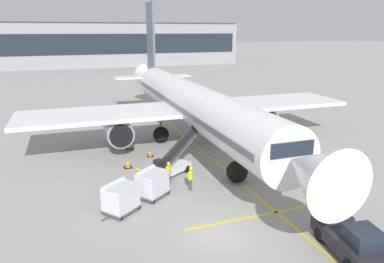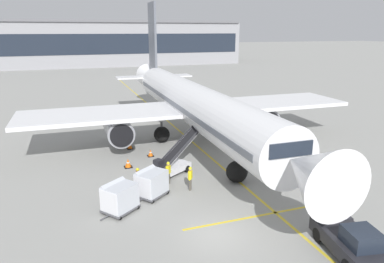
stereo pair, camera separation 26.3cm
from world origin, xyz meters
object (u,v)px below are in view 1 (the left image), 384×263
object	(u,v)px
baggage_cart_second	(120,197)
ground_crew_marshaller	(169,172)
belt_loader	(172,163)
ground_crew_by_carts	(138,178)
parked_airplane	(191,104)
safety_cone_nose_mark	(128,163)
pushback_tug	(353,240)
safety_cone_engine_keepout	(129,146)
safety_cone_wingtip	(150,153)
ground_crew_by_loader	(191,177)
baggage_cart_lead	(152,183)

from	to	relation	value
baggage_cart_second	ground_crew_marshaller	distance (m)	4.94
belt_loader	ground_crew_by_carts	xyz separation A→B (m)	(-3.14, -2.32, 0.11)
ground_crew_by_carts	parked_airplane	bearing A→B (deg)	52.53
ground_crew_by_carts	belt_loader	bearing A→B (deg)	36.45
parked_airplane	ground_crew_by_carts	size ratio (longest dim) A/B	24.32
safety_cone_nose_mark	belt_loader	bearing A→B (deg)	-39.09
parked_airplane	belt_loader	xyz separation A→B (m)	(-4.23, -7.29, -3.05)
ground_crew_marshaller	pushback_tug	bearing A→B (deg)	-61.30
baggage_cart_second	safety_cone_nose_mark	bearing A→B (deg)	76.46
pushback_tug	ground_crew_by_carts	xyz separation A→B (m)	(-8.52, 10.88, 0.17)
ground_crew_by_carts	pushback_tug	bearing A→B (deg)	-51.93
safety_cone_engine_keepout	safety_cone_nose_mark	bearing A→B (deg)	-101.64
baggage_cart_second	safety_cone_wingtip	xyz separation A→B (m)	(4.10, 9.29, -0.70)
ground_crew_marshaller	safety_cone_nose_mark	bearing A→B (deg)	117.10
ground_crew_by_loader	safety_cone_engine_keepout	size ratio (longest dim) A/B	2.72
ground_crew_by_loader	safety_cone_engine_keepout	world-z (taller)	ground_crew_by_loader
baggage_cart_lead	safety_cone_wingtip	xyz separation A→B (m)	(1.77, 7.86, -0.70)
parked_airplane	ground_crew_by_loader	size ratio (longest dim) A/B	24.32
baggage_cart_lead	ground_crew_by_carts	world-z (taller)	baggage_cart_lead
baggage_cart_lead	ground_crew_marshaller	distance (m)	2.22
belt_loader	pushback_tug	size ratio (longest dim) A/B	1.08
ground_crew_by_carts	safety_cone_nose_mark	world-z (taller)	ground_crew_by_carts
baggage_cart_lead	safety_cone_wingtip	size ratio (longest dim) A/B	4.25
baggage_cart_second	safety_cone_nose_mark	distance (m)	7.51
safety_cone_engine_keepout	pushback_tug	bearing A→B (deg)	-69.96
ground_crew_by_loader	parked_airplane	bearing A→B (deg)	70.01
parked_airplane	safety_cone_nose_mark	size ratio (longest dim) A/B	58.06
parked_airplane	ground_crew_by_carts	xyz separation A→B (m)	(-7.36, -9.60, -2.94)
pushback_tug	safety_cone_nose_mark	size ratio (longest dim) A/B	6.41
baggage_cart_second	ground_crew_by_carts	world-z (taller)	baggage_cart_second
belt_loader	ground_crew_by_carts	world-z (taller)	belt_loader
baggage_cart_lead	ground_crew_by_carts	xyz separation A→B (m)	(-0.68, 1.05, -0.00)
ground_crew_marshaller	safety_cone_nose_mark	world-z (taller)	ground_crew_marshaller
pushback_tug	safety_cone_wingtip	size ratio (longest dim) A/B	7.53
ground_crew_by_loader	safety_cone_engine_keepout	distance (m)	10.84
ground_crew_by_carts	baggage_cart_second	bearing A→B (deg)	-123.56
ground_crew_by_carts	safety_cone_nose_mark	distance (m)	4.83
belt_loader	baggage_cart_lead	xyz separation A→B (m)	(-2.46, -3.37, 0.11)
safety_cone_wingtip	safety_cone_nose_mark	xyz separation A→B (m)	(-2.35, -2.02, 0.05)
baggage_cart_lead	pushback_tug	distance (m)	12.58
baggage_cart_second	pushback_tug	size ratio (longest dim) A/B	0.56
safety_cone_engine_keepout	safety_cone_wingtip	xyz separation A→B (m)	(1.37, -2.72, -0.01)
ground_crew_by_loader	baggage_cart_lead	bearing A→B (deg)	-179.20
ground_crew_by_loader	safety_cone_nose_mark	size ratio (longest dim) A/B	2.39
ground_crew_by_carts	ground_crew_marshaller	size ratio (longest dim) A/B	1.00
baggage_cart_second	ground_crew_by_carts	bearing A→B (deg)	56.44
baggage_cart_second	safety_cone_engine_keepout	size ratio (longest dim) A/B	4.12
baggage_cart_second	safety_cone_engine_keepout	distance (m)	12.34
safety_cone_nose_mark	ground_crew_by_loader	bearing A→B (deg)	-59.60
belt_loader	ground_crew_by_loader	world-z (taller)	belt_loader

